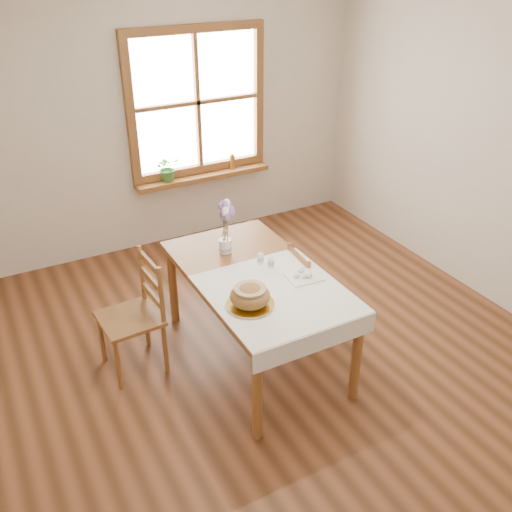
{
  "coord_description": "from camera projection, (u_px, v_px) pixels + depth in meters",
  "views": [
    {
      "loc": [
        -1.68,
        -2.82,
        2.9
      ],
      "look_at": [
        0.0,
        0.3,
        0.9
      ],
      "focal_mm": 40.0,
      "sensor_mm": 36.0,
      "label": 1
    }
  ],
  "objects": [
    {
      "name": "eggs",
      "position": [
        304.0,
        274.0,
        4.07
      ],
      "size": [
        0.19,
        0.18,
        0.04
      ],
      "primitive_type": null,
      "rotation": [
        0.0,
        0.0,
        -0.08
      ],
      "color": "white",
      "rests_on": "egg_napkin"
    },
    {
      "name": "ground",
      "position": [
        275.0,
        377.0,
        4.28
      ],
      "size": [
        5.0,
        5.0,
        0.0
      ],
      "primitive_type": "plane",
      "color": "brown",
      "rests_on": "ground"
    },
    {
      "name": "dining_table",
      "position": [
        256.0,
        284.0,
        4.19
      ],
      "size": [
        0.9,
        1.6,
        0.75
      ],
      "color": "brown",
      "rests_on": "ground"
    },
    {
      "name": "salt_shaker",
      "position": [
        261.0,
        258.0,
        4.24
      ],
      "size": [
        0.06,
        0.06,
        0.09
      ],
      "primitive_type": "cylinder",
      "rotation": [
        0.0,
        0.0,
        0.22
      ],
      "color": "silver",
      "rests_on": "table_linen"
    },
    {
      "name": "chair_right",
      "position": [
        316.0,
        292.0,
        4.56
      ],
      "size": [
        0.43,
        0.42,
        0.82
      ],
      "primitive_type": null,
      "rotation": [
        0.0,
        0.0,
        1.48
      ],
      "color": "brown",
      "rests_on": "ground"
    },
    {
      "name": "room_walls",
      "position": [
        279.0,
        161.0,
        3.45
      ],
      "size": [
        4.6,
        5.1,
        2.65
      ],
      "color": "beige",
      "rests_on": "ground"
    },
    {
      "name": "table_linen",
      "position": [
        277.0,
        294.0,
        3.91
      ],
      "size": [
        0.91,
        0.99,
        0.01
      ],
      "primitive_type": "cube",
      "color": "silver",
      "rests_on": "dining_table"
    },
    {
      "name": "bread_loaf",
      "position": [
        250.0,
        294.0,
        3.73
      ],
      "size": [
        0.27,
        0.27,
        0.15
      ],
      "primitive_type": "ellipsoid",
      "color": "#A5783A",
      "rests_on": "bread_plate"
    },
    {
      "name": "amber_bottle",
      "position": [
        232.0,
        161.0,
        6.08
      ],
      "size": [
        0.06,
        0.06,
        0.16
      ],
      "primitive_type": "cylinder",
      "rotation": [
        0.0,
        0.0,
        -0.06
      ],
      "color": "#9A581C",
      "rests_on": "window_sill"
    },
    {
      "name": "window_sill",
      "position": [
        203.0,
        176.0,
        5.99
      ],
      "size": [
        1.46,
        0.2,
        0.05
      ],
      "color": "brown",
      "rests_on": "ground"
    },
    {
      "name": "pepper_shaker",
      "position": [
        271.0,
        262.0,
        4.19
      ],
      "size": [
        0.06,
        0.06,
        0.09
      ],
      "primitive_type": "cylinder",
      "rotation": [
        0.0,
        0.0,
        -0.35
      ],
      "color": "silver",
      "rests_on": "table_linen"
    },
    {
      "name": "lavender_bouquet",
      "position": [
        224.0,
        222.0,
        4.29
      ],
      "size": [
        0.17,
        0.17,
        0.32
      ],
      "primitive_type": null,
      "color": "#7A5CA3",
      "rests_on": "flower_vase"
    },
    {
      "name": "bread_plate",
      "position": [
        250.0,
        305.0,
        3.77
      ],
      "size": [
        0.4,
        0.4,
        0.02
      ],
      "primitive_type": "cylinder",
      "rotation": [
        0.0,
        0.0,
        -0.37
      ],
      "color": "silver",
      "rests_on": "table_linen"
    },
    {
      "name": "chair_left",
      "position": [
        130.0,
        317.0,
        4.18
      ],
      "size": [
        0.47,
        0.45,
        0.91
      ],
      "primitive_type": null,
      "rotation": [
        0.0,
        0.0,
        -1.51
      ],
      "color": "brown",
      "rests_on": "ground"
    },
    {
      "name": "egg_napkin",
      "position": [
        304.0,
        277.0,
        4.08
      ],
      "size": [
        0.25,
        0.22,
        0.01
      ],
      "primitive_type": "cube",
      "rotation": [
        0.0,
        0.0,
        -0.08
      ],
      "color": "silver",
      "rests_on": "table_linen"
    },
    {
      "name": "potted_plant",
      "position": [
        168.0,
        171.0,
        5.77
      ],
      "size": [
        0.24,
        0.27,
        0.21
      ],
      "primitive_type": "imported",
      "rotation": [
        0.0,
        0.0,
        -0.0
      ],
      "color": "#38742E",
      "rests_on": "window_sill"
    },
    {
      "name": "window",
      "position": [
        197.0,
        102.0,
        5.67
      ],
      "size": [
        1.46,
        0.08,
        1.46
      ],
      "color": "brown",
      "rests_on": "ground"
    },
    {
      "name": "flower_vase",
      "position": [
        225.0,
        247.0,
        4.4
      ],
      "size": [
        0.11,
        0.11,
        0.11
      ],
      "primitive_type": "cylinder",
      "rotation": [
        0.0,
        0.0,
        -0.17
      ],
      "color": "silver",
      "rests_on": "dining_table"
    }
  ]
}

